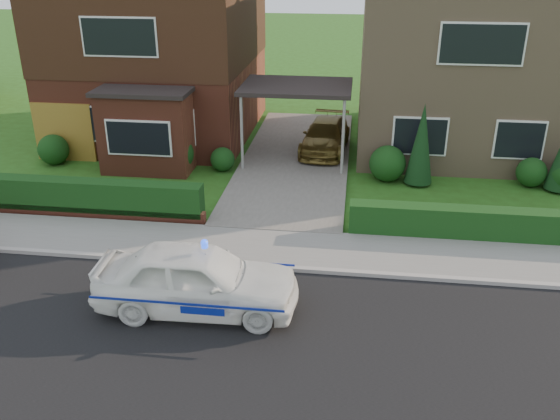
# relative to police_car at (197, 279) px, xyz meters

# --- Properties ---
(ground) EXTENTS (120.00, 120.00, 0.00)m
(ground) POSITION_rel_police_car_xyz_m (1.08, -1.20, -0.74)
(ground) COLOR #254D14
(ground) RESTS_ON ground
(road) EXTENTS (60.00, 6.00, 0.02)m
(road) POSITION_rel_police_car_xyz_m (1.08, -1.20, -0.74)
(road) COLOR black
(road) RESTS_ON ground
(kerb) EXTENTS (60.00, 0.16, 0.12)m
(kerb) POSITION_rel_police_car_xyz_m (1.08, 1.85, -0.68)
(kerb) COLOR #9E9993
(kerb) RESTS_ON ground
(sidewalk) EXTENTS (60.00, 2.00, 0.10)m
(sidewalk) POSITION_rel_police_car_xyz_m (1.08, 2.90, -0.69)
(sidewalk) COLOR slate
(sidewalk) RESTS_ON ground
(driveway) EXTENTS (3.80, 12.00, 0.12)m
(driveway) POSITION_rel_police_car_xyz_m (1.08, 9.80, -0.68)
(driveway) COLOR #666059
(driveway) RESTS_ON ground
(house_left) EXTENTS (7.50, 9.53, 7.25)m
(house_left) POSITION_rel_police_car_xyz_m (-4.71, 12.70, 3.07)
(house_left) COLOR brown
(house_left) RESTS_ON ground
(house_right) EXTENTS (7.50, 8.06, 7.25)m
(house_right) POSITION_rel_police_car_xyz_m (6.88, 12.79, 2.92)
(house_right) COLOR #9F8161
(house_right) RESTS_ON ground
(carport_link) EXTENTS (3.80, 3.00, 2.77)m
(carport_link) POSITION_rel_police_car_xyz_m (1.08, 9.75, 1.92)
(carport_link) COLOR black
(carport_link) RESTS_ON ground
(garage_door) EXTENTS (2.20, 0.10, 2.10)m
(garage_door) POSITION_rel_police_car_xyz_m (-7.17, 8.76, 0.31)
(garage_door) COLOR olive
(garage_door) RESTS_ON ground
(dwarf_wall) EXTENTS (7.70, 0.25, 0.36)m
(dwarf_wall) POSITION_rel_police_car_xyz_m (-4.72, 4.10, -0.56)
(dwarf_wall) COLOR brown
(dwarf_wall) RESTS_ON ground
(hedge_left) EXTENTS (7.50, 0.55, 0.90)m
(hedge_left) POSITION_rel_police_car_xyz_m (-4.72, 4.25, -0.74)
(hedge_left) COLOR black
(hedge_left) RESTS_ON ground
(hedge_right) EXTENTS (7.50, 0.55, 0.80)m
(hedge_right) POSITION_rel_police_car_xyz_m (6.88, 4.15, -0.74)
(hedge_right) COLOR black
(hedge_right) RESTS_ON ground
(shrub_left_far) EXTENTS (1.08, 1.08, 1.08)m
(shrub_left_far) POSITION_rel_police_car_xyz_m (-7.42, 8.30, -0.20)
(shrub_left_far) COLOR black
(shrub_left_far) RESTS_ON ground
(shrub_left_mid) EXTENTS (1.32, 1.32, 1.32)m
(shrub_left_mid) POSITION_rel_police_car_xyz_m (-2.92, 8.10, -0.08)
(shrub_left_mid) COLOR black
(shrub_left_mid) RESTS_ON ground
(shrub_left_near) EXTENTS (0.84, 0.84, 0.84)m
(shrub_left_near) POSITION_rel_police_car_xyz_m (-1.32, 8.40, -0.32)
(shrub_left_near) COLOR black
(shrub_left_near) RESTS_ON ground
(shrub_right_near) EXTENTS (1.20, 1.20, 1.20)m
(shrub_right_near) POSITION_rel_police_car_xyz_m (4.28, 8.20, -0.14)
(shrub_right_near) COLOR black
(shrub_right_near) RESTS_ON ground
(shrub_right_mid) EXTENTS (0.96, 0.96, 0.96)m
(shrub_right_mid) POSITION_rel_police_car_xyz_m (8.88, 8.30, -0.26)
(shrub_right_mid) COLOR black
(shrub_right_mid) RESTS_ON ground
(conifer_a) EXTENTS (0.90, 0.90, 2.60)m
(conifer_a) POSITION_rel_police_car_xyz_m (5.28, 8.00, 0.56)
(conifer_a) COLOR black
(conifer_a) RESTS_ON ground
(police_car) EXTENTS (3.98, 4.38, 1.64)m
(police_car) POSITION_rel_police_car_xyz_m (0.00, 0.00, 0.00)
(police_car) COLOR white
(police_car) RESTS_ON ground
(driveway_car) EXTENTS (1.87, 3.95, 1.11)m
(driveway_car) POSITION_rel_police_car_xyz_m (2.08, 10.74, -0.06)
(driveway_car) COLOR brown
(driveway_car) RESTS_ON driveway
(potted_plant_a) EXTENTS (0.41, 0.33, 0.69)m
(potted_plant_a) POSITION_rel_police_car_xyz_m (-4.40, 4.99, -0.40)
(potted_plant_a) COLOR gray
(potted_plant_a) RESTS_ON ground
(potted_plant_b) EXTENTS (0.54, 0.51, 0.77)m
(potted_plant_b) POSITION_rel_police_car_xyz_m (-4.92, 5.20, -0.36)
(potted_plant_b) COLOR gray
(potted_plant_b) RESTS_ON ground
(potted_plant_c) EXTENTS (0.53, 0.53, 0.73)m
(potted_plant_c) POSITION_rel_police_car_xyz_m (-4.48, 7.80, -0.37)
(potted_plant_c) COLOR gray
(potted_plant_c) RESTS_ON ground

